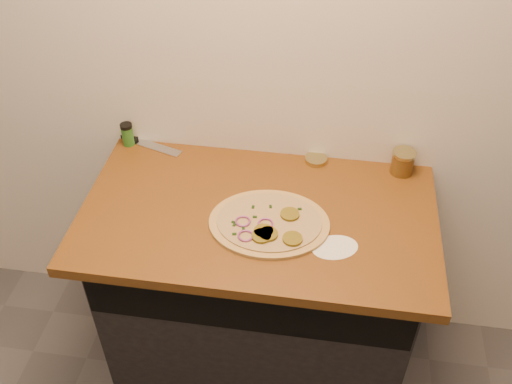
% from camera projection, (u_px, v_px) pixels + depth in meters
% --- Properties ---
extents(cabinet, '(1.10, 0.60, 0.86)m').
position_uv_depth(cabinet, '(259.00, 292.00, 2.26)').
color(cabinet, black).
rests_on(cabinet, ground).
extents(countertop, '(1.20, 0.70, 0.04)m').
position_uv_depth(countertop, '(258.00, 215.00, 1.94)').
color(countertop, brown).
rests_on(countertop, cabinet).
extents(pizza, '(0.42, 0.42, 0.03)m').
position_uv_depth(pizza, '(269.00, 223.00, 1.86)').
color(pizza, tan).
rests_on(pizza, countertop).
extents(chefs_knife, '(0.31, 0.13, 0.02)m').
position_uv_depth(chefs_knife, '(139.00, 141.00, 2.21)').
color(chefs_knife, '#B7BAC1').
rests_on(chefs_knife, countertop).
extents(mason_jar_lid, '(0.11, 0.11, 0.02)m').
position_uv_depth(mason_jar_lid, '(316.00, 159.00, 2.12)').
color(mason_jar_lid, tan).
rests_on(mason_jar_lid, countertop).
extents(salsa_jar, '(0.08, 0.08, 0.09)m').
position_uv_depth(salsa_jar, '(403.00, 162.00, 2.05)').
color(salsa_jar, maroon).
rests_on(salsa_jar, countertop).
extents(spice_shaker, '(0.05, 0.05, 0.09)m').
position_uv_depth(spice_shaker, '(127.00, 134.00, 2.18)').
color(spice_shaker, '#2A6A21').
rests_on(spice_shaker, countertop).
extents(flour_spill, '(0.19, 0.19, 0.00)m').
position_uv_depth(flour_spill, '(335.00, 247.00, 1.80)').
color(flour_spill, white).
rests_on(flour_spill, countertop).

